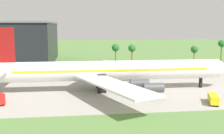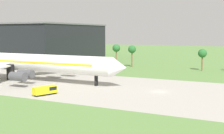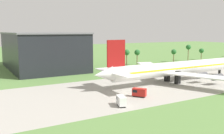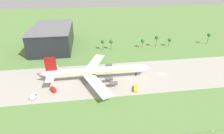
# 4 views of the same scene
# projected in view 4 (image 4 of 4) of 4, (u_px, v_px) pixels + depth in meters

# --- Properties ---
(ground_plane) EXTENTS (600.00, 600.00, 0.00)m
(ground_plane) POSITION_uv_depth(u_px,v_px,m) (161.00, 74.00, 128.99)
(ground_plane) COLOR #5B8442
(taxiway_strip) EXTENTS (320.00, 44.00, 0.02)m
(taxiway_strip) POSITION_uv_depth(u_px,v_px,m) (161.00, 74.00, 128.99)
(taxiway_strip) COLOR #A8A399
(taxiway_strip) RESTS_ON ground_plane
(jet_airliner) EXTENTS (76.59, 60.94, 18.34)m
(jet_airliner) POSITION_uv_depth(u_px,v_px,m) (96.00, 71.00, 120.85)
(jet_airliner) COLOR white
(jet_airliner) RESTS_ON ground_plane
(baggage_tug) EXTENTS (3.33, 4.92, 2.91)m
(baggage_tug) POSITION_uv_depth(u_px,v_px,m) (34.00, 96.00, 102.92)
(baggage_tug) COLOR black
(baggage_tug) RESTS_ON ground_plane
(fuel_truck) EXTENTS (4.26, 4.77, 2.87)m
(fuel_truck) POSITION_uv_depth(u_px,v_px,m) (53.00, 90.00, 109.02)
(fuel_truck) COLOR black
(fuel_truck) RESTS_ON ground_plane
(catering_van) EXTENTS (3.95, 6.55, 2.20)m
(catering_van) POSITION_uv_depth(u_px,v_px,m) (136.00, 88.00, 110.88)
(catering_van) COLOR black
(catering_van) RESTS_ON ground_plane
(perimeter_fence) EXTENTS (80.10, 0.10, 2.10)m
(perimeter_fence) POSITION_uv_depth(u_px,v_px,m) (208.00, 131.00, 80.25)
(perimeter_fence) COLOR gray
(perimeter_fence) RESTS_ON ground_plane
(no_stopping_sign) EXTENTS (0.44, 0.08, 1.68)m
(no_stopping_sign) POSITION_uv_depth(u_px,v_px,m) (213.00, 132.00, 80.46)
(no_stopping_sign) COLOR gray
(no_stopping_sign) RESTS_ON ground_plane
(terminal_building) EXTENTS (36.72, 61.20, 20.71)m
(terminal_building) POSITION_uv_depth(u_px,v_px,m) (53.00, 37.00, 172.93)
(terminal_building) COLOR black
(terminal_building) RESTS_ON ground_plane
(palm_tree_row) EXTENTS (113.26, 3.60, 11.83)m
(palm_tree_row) POSITION_uv_depth(u_px,v_px,m) (150.00, 40.00, 172.23)
(palm_tree_row) COLOR brown
(palm_tree_row) RESTS_ON ground_plane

